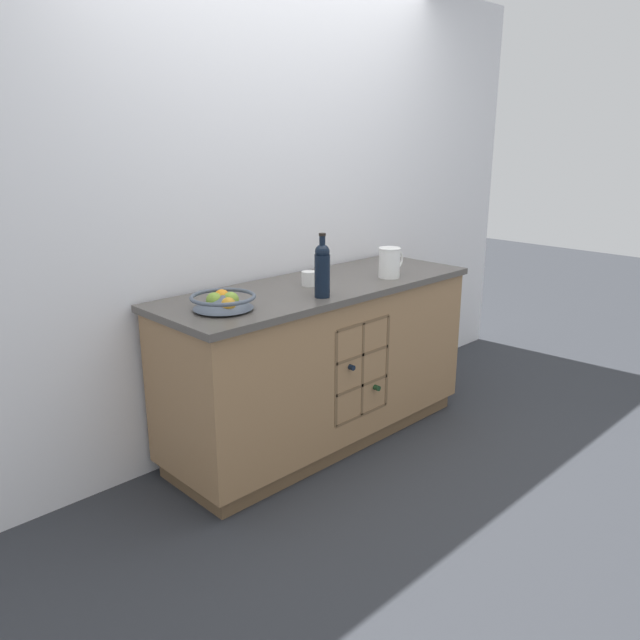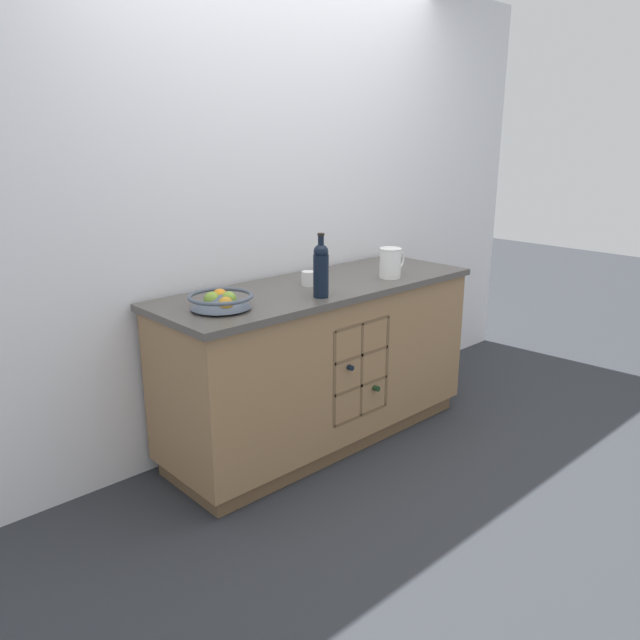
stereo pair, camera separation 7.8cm
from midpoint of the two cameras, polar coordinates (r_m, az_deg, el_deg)
name	(u,v)px [view 2 (the right image)]	position (r m, az deg, el deg)	size (l,w,h in m)	color
ground_plane	(320,437)	(3.61, 0.63, -10.67)	(14.00, 14.00, 0.00)	#2D3035
back_wall	(275,206)	(3.50, -3.48, 10.36)	(4.40, 0.06, 2.55)	white
kitchen_island	(320,363)	(3.42, 0.68, -3.91)	(1.84, 0.64, 0.89)	brown
fruit_bowl	(221,300)	(2.84, -8.28, 1.84)	(0.30, 0.30, 0.08)	#4C5666
white_pitcher	(391,262)	(3.46, 7.13, 5.27)	(0.18, 0.12, 0.17)	white
ceramic_mug	(309,278)	(3.26, -0.30, 3.82)	(0.11, 0.08, 0.08)	white
standing_wine_bottle	(321,269)	(3.01, 0.83, 4.70)	(0.08, 0.08, 0.31)	black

